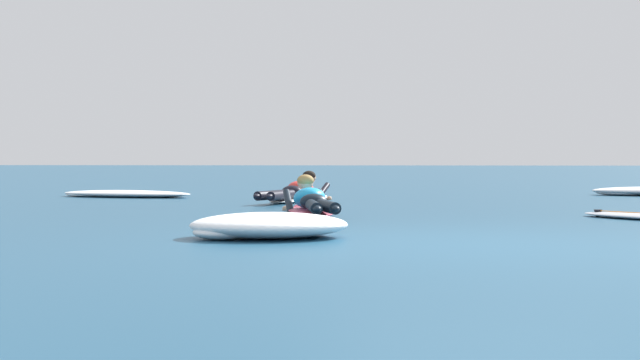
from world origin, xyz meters
name	(u,v)px	position (x,y,z in m)	size (l,w,h in m)	color
ground_plane	(435,196)	(0.00, 10.00, 0.00)	(120.00, 120.00, 0.00)	navy
surfer_near	(311,203)	(-1.76, 4.05, 0.14)	(0.96, 2.54, 0.55)	#E54C66
surfer_far	(297,193)	(-2.28, 7.36, 0.14)	(1.12, 2.53, 0.55)	white
whitewater_mid_left	(127,194)	(-5.50, 8.93, 0.06)	(2.61, 1.34, 0.13)	white
whitewater_mid_right	(269,226)	(-1.81, 0.52, 0.11)	(1.60, 1.32, 0.23)	white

